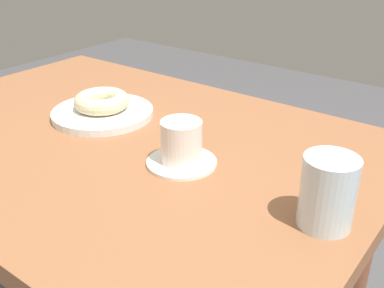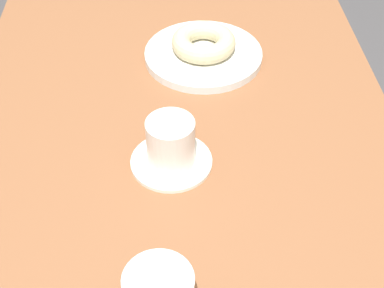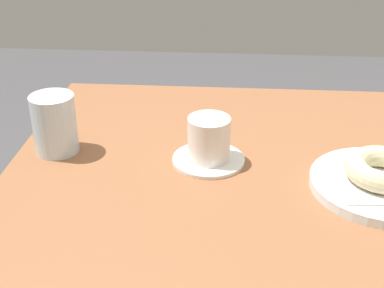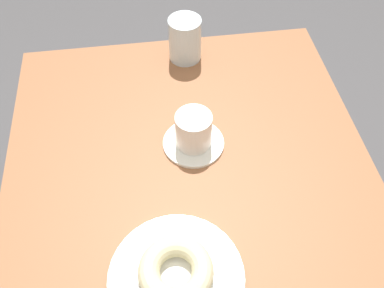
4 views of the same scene
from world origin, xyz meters
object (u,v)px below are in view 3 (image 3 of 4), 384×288
Objects in this scene: water_glass at (55,124)px; coffee_cup at (209,142)px; donut_sugar_ring at (384,169)px; plate_sugar_ring at (381,185)px.

water_glass is 0.85× the size of coffee_cup.
donut_sugar_ring is at bearing 166.22° from coffee_cup.
plate_sugar_ring is at bearing 90.00° from donut_sugar_ring.
plate_sugar_ring is 0.29m from coffee_cup.
coffee_cup reaches higher than donut_sugar_ring.
donut_sugar_ring is 0.56m from water_glass.
plate_sugar_ring is 0.03m from donut_sugar_ring.
coffee_cup is (0.28, -0.07, 0.00)m from donut_sugar_ring.
plate_sugar_ring is 2.09× the size of water_glass.
coffee_cup is (0.28, -0.07, 0.03)m from plate_sugar_ring.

